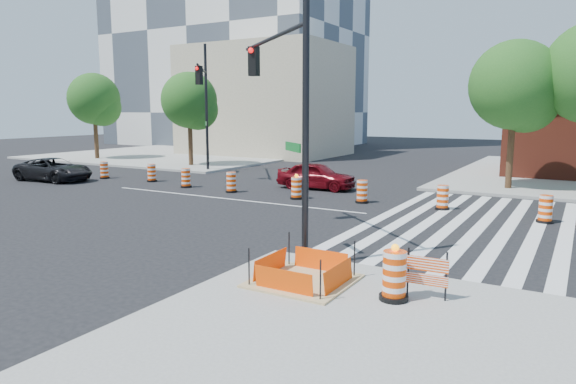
% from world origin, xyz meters
% --- Properties ---
extents(ground, '(120.00, 120.00, 0.00)m').
position_xyz_m(ground, '(0.00, 0.00, 0.00)').
color(ground, black).
rests_on(ground, ground).
extents(sidewalk_nw, '(22.00, 22.00, 0.15)m').
position_xyz_m(sidewalk_nw, '(-18.00, 18.00, 0.07)').
color(sidewalk_nw, gray).
rests_on(sidewalk_nw, ground).
extents(crosswalk_east, '(6.75, 13.50, 0.01)m').
position_xyz_m(crosswalk_east, '(10.95, 0.00, 0.01)').
color(crosswalk_east, silver).
rests_on(crosswalk_east, ground).
extents(lane_centerline, '(14.00, 0.12, 0.01)m').
position_xyz_m(lane_centerline, '(0.00, 0.00, 0.01)').
color(lane_centerline, silver).
rests_on(lane_centerline, ground).
extents(excavation_pit, '(2.20, 2.20, 0.90)m').
position_xyz_m(excavation_pit, '(9.00, -9.00, 0.22)').
color(excavation_pit, tan).
rests_on(excavation_pit, ground).
extents(beige_midrise, '(14.00, 10.00, 10.00)m').
position_xyz_m(beige_midrise, '(-12.00, 22.00, 5.00)').
color(beige_midrise, tan).
rests_on(beige_midrise, ground).
extents(red_coupe, '(4.25, 1.90, 1.42)m').
position_xyz_m(red_coupe, '(2.22, 4.90, 0.71)').
color(red_coupe, '#5D080F').
rests_on(red_coupe, ground).
extents(dark_suv, '(5.00, 2.60, 1.34)m').
position_xyz_m(dark_suv, '(-12.66, -0.07, 0.67)').
color(dark_suv, black).
rests_on(dark_suv, ground).
extents(signal_pole_se, '(4.59, 4.01, 7.88)m').
position_xyz_m(signal_pole_se, '(6.96, -6.36, 4.83)').
color(signal_pole_se, black).
rests_on(signal_pole_se, ground).
extents(signal_pole_nw, '(3.74, 5.23, 8.31)m').
position_xyz_m(signal_pole_nw, '(-6.81, 6.83, 5.09)').
color(signal_pole_nw, black).
rests_on(signal_pole_nw, ground).
extents(pit_drum, '(0.62, 0.62, 1.21)m').
position_xyz_m(pit_drum, '(11.20, -9.04, 0.65)').
color(pit_drum, black).
rests_on(pit_drum, ground).
extents(barricade, '(0.89, 0.09, 1.05)m').
position_xyz_m(barricade, '(11.75, -8.58, 0.73)').
color(barricade, '#E73F04').
rests_on(barricade, ground).
extents(tree_north_a, '(4.23, 4.23, 7.19)m').
position_xyz_m(tree_north_a, '(-21.11, 10.10, 4.83)').
color(tree_north_a, '#382314').
rests_on(tree_north_a, ground).
extents(tree_north_b, '(4.05, 4.05, 6.89)m').
position_xyz_m(tree_north_b, '(-10.67, 9.92, 4.62)').
color(tree_north_b, '#382314').
rests_on(tree_north_b, ground).
extents(tree_north_c, '(4.48, 4.48, 7.61)m').
position_xyz_m(tree_north_c, '(11.14, 9.35, 5.11)').
color(tree_north_c, '#382314').
rests_on(tree_north_c, ground).
extents(median_drum_0, '(0.60, 0.60, 1.02)m').
position_xyz_m(median_drum_0, '(-10.90, 2.14, 0.48)').
color(median_drum_0, black).
rests_on(median_drum_0, ground).
extents(median_drum_1, '(0.60, 0.60, 1.02)m').
position_xyz_m(median_drum_1, '(-7.36, 2.56, 0.48)').
color(median_drum_1, black).
rests_on(median_drum_1, ground).
extents(median_drum_2, '(0.60, 0.60, 1.02)m').
position_xyz_m(median_drum_2, '(-4.09, 1.82, 0.48)').
color(median_drum_2, black).
rests_on(median_drum_2, ground).
extents(median_drum_3, '(0.60, 0.60, 1.02)m').
position_xyz_m(median_drum_3, '(-0.96, 1.67, 0.48)').
color(median_drum_3, black).
rests_on(median_drum_3, ground).
extents(median_drum_4, '(0.60, 0.60, 1.18)m').
position_xyz_m(median_drum_4, '(2.86, 1.61, 0.49)').
color(median_drum_4, black).
rests_on(median_drum_4, ground).
extents(median_drum_5, '(0.60, 0.60, 1.02)m').
position_xyz_m(median_drum_5, '(5.91, 2.21, 0.48)').
color(median_drum_5, black).
rests_on(median_drum_5, ground).
extents(median_drum_6, '(0.60, 0.60, 1.02)m').
position_xyz_m(median_drum_6, '(9.43, 2.40, 0.48)').
color(median_drum_6, black).
rests_on(median_drum_6, ground).
extents(median_drum_7, '(0.60, 0.60, 1.02)m').
position_xyz_m(median_drum_7, '(13.33, 1.71, 0.48)').
color(median_drum_7, black).
rests_on(median_drum_7, ground).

